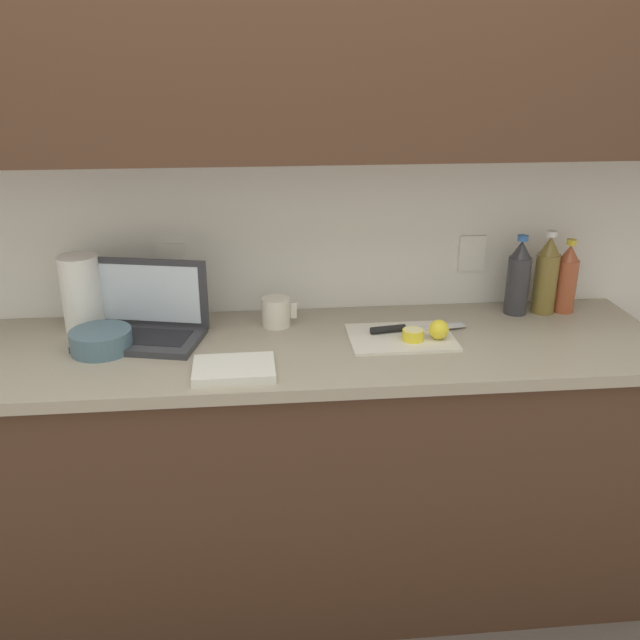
{
  "coord_description": "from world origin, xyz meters",
  "views": [
    {
      "loc": [
        -0.03,
        -1.84,
        1.7
      ],
      "look_at": [
        0.15,
        -0.01,
        0.97
      ],
      "focal_mm": 38.0,
      "sensor_mm": 36.0,
      "label": 1
    }
  ],
  "objects_px": {
    "laptop": "(145,320)",
    "lemon_whole_beside": "(439,330)",
    "lemon_half_cut": "(413,335)",
    "bottle_oil_tall": "(546,276)",
    "bottle_green_soda": "(518,278)",
    "measuring_cup": "(276,312)",
    "paper_towel_roll": "(82,293)",
    "cutting_board": "(401,337)",
    "bowl_white": "(101,341)",
    "knife": "(402,329)",
    "bottle_water_clear": "(566,279)"
  },
  "relations": [
    {
      "from": "cutting_board",
      "to": "measuring_cup",
      "type": "distance_m",
      "value": 0.4
    },
    {
      "from": "lemon_whole_beside",
      "to": "paper_towel_roll",
      "type": "height_order",
      "value": "paper_towel_roll"
    },
    {
      "from": "bottle_green_soda",
      "to": "measuring_cup",
      "type": "xyz_separation_m",
      "value": [
        -0.79,
        -0.04,
        -0.08
      ]
    },
    {
      "from": "measuring_cup",
      "to": "bottle_oil_tall",
      "type": "bearing_deg",
      "value": 2.29
    },
    {
      "from": "cutting_board",
      "to": "knife",
      "type": "relative_size",
      "value": 1.02
    },
    {
      "from": "cutting_board",
      "to": "bottle_green_soda",
      "type": "xyz_separation_m",
      "value": [
        0.42,
        0.18,
        0.12
      ]
    },
    {
      "from": "lemon_half_cut",
      "to": "bowl_white",
      "type": "xyz_separation_m",
      "value": [
        -0.91,
        0.03,
        0.01
      ]
    },
    {
      "from": "bottle_green_soda",
      "to": "bottle_oil_tall",
      "type": "xyz_separation_m",
      "value": [
        0.09,
        -0.0,
        0.01
      ]
    },
    {
      "from": "knife",
      "to": "bottle_oil_tall",
      "type": "height_order",
      "value": "bottle_oil_tall"
    },
    {
      "from": "bottle_green_soda",
      "to": "bowl_white",
      "type": "bearing_deg",
      "value": -172.0
    },
    {
      "from": "bottle_green_soda",
      "to": "bowl_white",
      "type": "relative_size",
      "value": 1.5
    },
    {
      "from": "cutting_board",
      "to": "bowl_white",
      "type": "height_order",
      "value": "bowl_white"
    },
    {
      "from": "cutting_board",
      "to": "laptop",
      "type": "bearing_deg",
      "value": 173.73
    },
    {
      "from": "bottle_water_clear",
      "to": "measuring_cup",
      "type": "distance_m",
      "value": 0.96
    },
    {
      "from": "laptop",
      "to": "paper_towel_roll",
      "type": "distance_m",
      "value": 0.22
    },
    {
      "from": "knife",
      "to": "paper_towel_roll",
      "type": "height_order",
      "value": "paper_towel_roll"
    },
    {
      "from": "knife",
      "to": "paper_towel_roll",
      "type": "relative_size",
      "value": 1.31
    },
    {
      "from": "laptop",
      "to": "bottle_oil_tall",
      "type": "bearing_deg",
      "value": 17.41
    },
    {
      "from": "laptop",
      "to": "cutting_board",
      "type": "distance_m",
      "value": 0.78
    },
    {
      "from": "bottle_green_soda",
      "to": "bottle_water_clear",
      "type": "distance_m",
      "value": 0.17
    },
    {
      "from": "bottle_green_soda",
      "to": "paper_towel_roll",
      "type": "relative_size",
      "value": 1.12
    },
    {
      "from": "bottle_water_clear",
      "to": "paper_towel_roll",
      "type": "xyz_separation_m",
      "value": [
        -1.55,
        -0.01,
        0.01
      ]
    },
    {
      "from": "lemon_half_cut",
      "to": "lemon_whole_beside",
      "type": "xyz_separation_m",
      "value": [
        0.08,
        0.0,
        0.01
      ]
    },
    {
      "from": "cutting_board",
      "to": "bottle_green_soda",
      "type": "bearing_deg",
      "value": 22.9
    },
    {
      "from": "bottle_green_soda",
      "to": "paper_towel_roll",
      "type": "xyz_separation_m",
      "value": [
        -1.39,
        -0.01,
        -0.0
      ]
    },
    {
      "from": "lemon_half_cut",
      "to": "bottle_green_soda",
      "type": "xyz_separation_m",
      "value": [
        0.39,
        0.21,
        0.1
      ]
    },
    {
      "from": "laptop",
      "to": "bottle_water_clear",
      "type": "bearing_deg",
      "value": 17.19
    },
    {
      "from": "lemon_whole_beside",
      "to": "paper_towel_roll",
      "type": "distance_m",
      "value": 1.1
    },
    {
      "from": "cutting_board",
      "to": "bottle_oil_tall",
      "type": "bearing_deg",
      "value": 19.05
    },
    {
      "from": "bottle_oil_tall",
      "to": "cutting_board",
      "type": "bearing_deg",
      "value": -160.95
    },
    {
      "from": "measuring_cup",
      "to": "bottle_water_clear",
      "type": "bearing_deg",
      "value": 2.12
    },
    {
      "from": "laptop",
      "to": "cutting_board",
      "type": "height_order",
      "value": "laptop"
    },
    {
      "from": "lemon_half_cut",
      "to": "laptop",
      "type": "bearing_deg",
      "value": 171.68
    },
    {
      "from": "lemon_half_cut",
      "to": "bottle_green_soda",
      "type": "bearing_deg",
      "value": 28.14
    },
    {
      "from": "bottle_green_soda",
      "to": "measuring_cup",
      "type": "height_order",
      "value": "bottle_green_soda"
    },
    {
      "from": "lemon_whole_beside",
      "to": "measuring_cup",
      "type": "relative_size",
      "value": 0.54
    },
    {
      "from": "laptop",
      "to": "lemon_whole_beside",
      "type": "distance_m",
      "value": 0.88
    },
    {
      "from": "lemon_whole_beside",
      "to": "bottle_oil_tall",
      "type": "bearing_deg",
      "value": 27.07
    },
    {
      "from": "laptop",
      "to": "paper_towel_roll",
      "type": "height_order",
      "value": "paper_towel_roll"
    },
    {
      "from": "measuring_cup",
      "to": "knife",
      "type": "bearing_deg",
      "value": -15.42
    },
    {
      "from": "bottle_water_clear",
      "to": "bowl_white",
      "type": "relative_size",
      "value": 1.4
    },
    {
      "from": "bottle_water_clear",
      "to": "knife",
      "type": "bearing_deg",
      "value": -166.35
    },
    {
      "from": "cutting_board",
      "to": "measuring_cup",
      "type": "xyz_separation_m",
      "value": [
        -0.37,
        0.14,
        0.04
      ]
    },
    {
      "from": "laptop",
      "to": "cutting_board",
      "type": "bearing_deg",
      "value": 6.97
    },
    {
      "from": "bottle_green_soda",
      "to": "measuring_cup",
      "type": "distance_m",
      "value": 0.8
    },
    {
      "from": "cutting_board",
      "to": "lemon_whole_beside",
      "type": "bearing_deg",
      "value": -16.38
    },
    {
      "from": "bottle_oil_tall",
      "to": "bowl_white",
      "type": "bearing_deg",
      "value": -172.53
    },
    {
      "from": "lemon_half_cut",
      "to": "bottle_oil_tall",
      "type": "bearing_deg",
      "value": 23.34
    },
    {
      "from": "knife",
      "to": "bottle_water_clear",
      "type": "bearing_deg",
      "value": 4.85
    },
    {
      "from": "knife",
      "to": "bottle_green_soda",
      "type": "relative_size",
      "value": 1.17
    }
  ]
}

